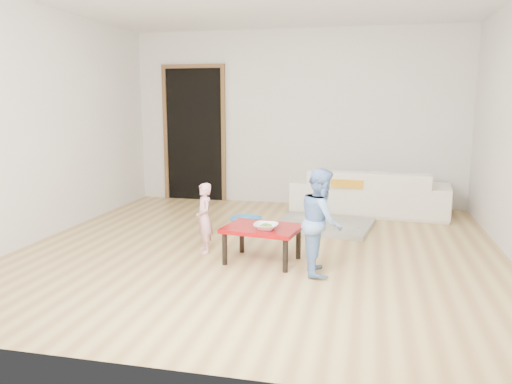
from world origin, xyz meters
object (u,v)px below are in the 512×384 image
(child_pink, at_px, (204,218))
(child_blue, at_px, (321,221))
(bowl, at_px, (266,226))
(basin, at_px, (246,223))
(sofa, at_px, (370,191))
(red_table, at_px, (262,244))

(child_pink, distance_m, child_blue, 1.29)
(bowl, relative_size, basin, 0.58)
(sofa, height_order, child_blue, child_blue)
(bowl, xyz_separation_m, child_blue, (0.53, -0.09, 0.10))
(child_pink, bearing_deg, child_blue, 40.13)
(red_table, relative_size, child_blue, 0.73)
(bowl, xyz_separation_m, basin, (-0.54, 1.37, -0.32))
(child_pink, bearing_deg, bowl, 35.18)
(sofa, height_order, child_pink, child_pink)
(child_blue, relative_size, basin, 2.40)
(red_table, relative_size, child_pink, 0.98)
(sofa, distance_m, red_table, 2.67)
(bowl, distance_m, basin, 1.51)
(sofa, xyz_separation_m, bowl, (-0.95, -2.57, 0.07))
(sofa, distance_m, basin, 1.93)
(red_table, height_order, basin, red_table)
(child_blue, bearing_deg, red_table, 60.90)
(basin, bearing_deg, child_pink, -98.94)
(sofa, relative_size, child_blue, 2.20)
(child_blue, height_order, basin, child_blue)
(sofa, relative_size, basin, 5.29)
(child_pink, bearing_deg, red_table, 41.36)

